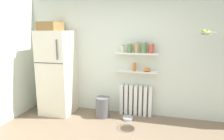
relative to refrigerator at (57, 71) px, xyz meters
The scene contains 15 objects.
back_wall 1.54m from the refrigerator, 14.96° to the left, with size 7.04×0.10×2.60m, color silver.
refrigerator is the anchor object (origin of this frame).
radiator 1.85m from the refrigerator, ahead, with size 0.70×0.12×0.67m.
wall_shelf_lower 1.74m from the refrigerator, ahead, with size 0.88×0.22×0.03m, color white.
wall_shelf_upper 1.79m from the refrigerator, ahead, with size 0.88×0.22×0.03m, color white.
storage_jar_0 1.53m from the refrigerator, ahead, with size 0.08×0.08×0.16m.
storage_jar_1 1.67m from the refrigerator, ahead, with size 0.10×0.10×0.19m.
storage_jar_2 1.82m from the refrigerator, ahead, with size 0.09×0.09×0.23m.
storage_jar_3 1.96m from the refrigerator, ahead, with size 0.11×0.11×0.23m.
storage_jar_4 2.10m from the refrigerator, ahead, with size 0.11×0.11×0.20m.
vase 1.70m from the refrigerator, ahead, with size 0.08×0.08×0.17m, color #CC7033.
shelf_bowl 1.96m from the refrigerator, ahead, with size 0.16×0.16×0.07m, color orange.
trash_bin 1.28m from the refrigerator, ahead, with size 0.29×0.29×0.43m, color slate.
pet_food_bowl 1.85m from the refrigerator, ahead, with size 0.22×0.22×0.05m, color #B7B7BC.
hanging_fruit_basket 3.06m from the refrigerator, ahead, with size 0.34×0.34×0.10m.
Camera 1 is at (0.81, -2.21, 1.83)m, focal length 31.90 mm.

